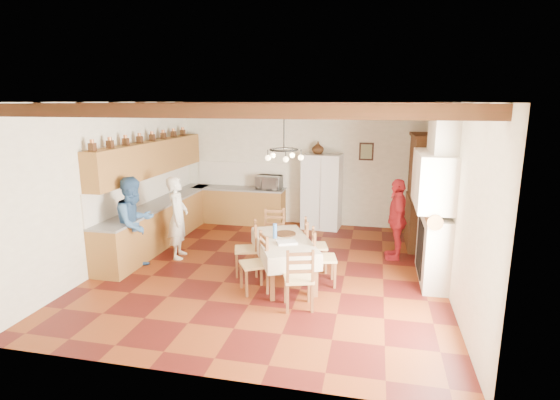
{
  "coord_description": "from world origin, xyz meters",
  "views": [
    {
      "loc": [
        1.77,
        -7.29,
        3.01
      ],
      "look_at": [
        0.1,
        0.3,
        1.25
      ],
      "focal_mm": 28.0,
      "sensor_mm": 36.0,
      "label": 1
    }
  ],
  "objects_px": {
    "chair_end_near": "(299,277)",
    "refrigerator": "(322,191)",
    "dining_table": "(284,244)",
    "chair_left_far": "(246,248)",
    "person_man": "(178,217)",
    "person_woman_red": "(397,219)",
    "microwave": "(269,182)",
    "chair_end_far": "(275,234)",
    "person_woman_blue": "(135,224)",
    "chair_right_near": "(324,257)",
    "chair_left_near": "(254,263)",
    "chair_right_far": "(316,245)",
    "hutch": "(422,191)"
  },
  "relations": [
    {
      "from": "chair_left_near",
      "to": "chair_right_near",
      "type": "bearing_deg",
      "value": 85.53
    },
    {
      "from": "hutch",
      "to": "chair_end_far",
      "type": "height_order",
      "value": "hutch"
    },
    {
      "from": "refrigerator",
      "to": "chair_left_near",
      "type": "height_order",
      "value": "refrigerator"
    },
    {
      "from": "chair_right_near",
      "to": "chair_end_far",
      "type": "distance_m",
      "value": 1.52
    },
    {
      "from": "refrigerator",
      "to": "chair_right_near",
      "type": "xyz_separation_m",
      "value": [
        0.46,
        -3.42,
        -0.42
      ]
    },
    {
      "from": "hutch",
      "to": "person_man",
      "type": "relative_size",
      "value": 1.47
    },
    {
      "from": "chair_left_near",
      "to": "person_woman_blue",
      "type": "height_order",
      "value": "person_woman_blue"
    },
    {
      "from": "chair_end_near",
      "to": "refrigerator",
      "type": "bearing_deg",
      "value": -104.04
    },
    {
      "from": "chair_left_far",
      "to": "person_woman_red",
      "type": "bearing_deg",
      "value": 100.85
    },
    {
      "from": "chair_end_far",
      "to": "person_woman_blue",
      "type": "xyz_separation_m",
      "value": [
        -2.33,
        -1.1,
        0.38
      ]
    },
    {
      "from": "refrigerator",
      "to": "person_woman_blue",
      "type": "bearing_deg",
      "value": -125.79
    },
    {
      "from": "chair_end_far",
      "to": "chair_right_far",
      "type": "bearing_deg",
      "value": -40.86
    },
    {
      "from": "chair_right_near",
      "to": "chair_end_near",
      "type": "distance_m",
      "value": 0.98
    },
    {
      "from": "refrigerator",
      "to": "chair_right_near",
      "type": "bearing_deg",
      "value": -77.52
    },
    {
      "from": "dining_table",
      "to": "chair_right_near",
      "type": "distance_m",
      "value": 0.71
    },
    {
      "from": "chair_right_far",
      "to": "chair_left_far",
      "type": "bearing_deg",
      "value": 96.45
    },
    {
      "from": "chair_end_far",
      "to": "person_woman_blue",
      "type": "height_order",
      "value": "person_woman_blue"
    },
    {
      "from": "person_man",
      "to": "person_woman_red",
      "type": "relative_size",
      "value": 1.02
    },
    {
      "from": "person_woman_red",
      "to": "microwave",
      "type": "bearing_deg",
      "value": -123.1
    },
    {
      "from": "hutch",
      "to": "refrigerator",
      "type": "bearing_deg",
      "value": 155.37
    },
    {
      "from": "hutch",
      "to": "chair_left_near",
      "type": "relative_size",
      "value": 2.47
    },
    {
      "from": "person_man",
      "to": "chair_left_far",
      "type": "bearing_deg",
      "value": -121.71
    },
    {
      "from": "person_man",
      "to": "hutch",
      "type": "bearing_deg",
      "value": -81.51
    },
    {
      "from": "chair_end_near",
      "to": "microwave",
      "type": "xyz_separation_m",
      "value": [
        -1.51,
        4.32,
        0.59
      ]
    },
    {
      "from": "chair_left_far",
      "to": "person_man",
      "type": "xyz_separation_m",
      "value": [
        -1.54,
        0.55,
        0.33
      ]
    },
    {
      "from": "hutch",
      "to": "person_woman_blue",
      "type": "relative_size",
      "value": 1.38
    },
    {
      "from": "chair_end_near",
      "to": "chair_right_near",
      "type": "bearing_deg",
      "value": -121.86
    },
    {
      "from": "chair_left_near",
      "to": "chair_left_far",
      "type": "xyz_separation_m",
      "value": [
        -0.33,
        0.67,
        0.0
      ]
    },
    {
      "from": "chair_left_near",
      "to": "person_woman_blue",
      "type": "bearing_deg",
      "value": -132.53
    },
    {
      "from": "chair_end_far",
      "to": "refrigerator",
      "type": "bearing_deg",
      "value": 62.65
    },
    {
      "from": "dining_table",
      "to": "chair_left_near",
      "type": "relative_size",
      "value": 1.95
    },
    {
      "from": "dining_table",
      "to": "chair_left_far",
      "type": "relative_size",
      "value": 1.95
    },
    {
      "from": "dining_table",
      "to": "chair_right_near",
      "type": "bearing_deg",
      "value": -1.69
    },
    {
      "from": "chair_end_far",
      "to": "microwave",
      "type": "xyz_separation_m",
      "value": [
        -0.67,
        2.31,
        0.59
      ]
    },
    {
      "from": "refrigerator",
      "to": "person_woman_blue",
      "type": "height_order",
      "value": "refrigerator"
    },
    {
      "from": "refrigerator",
      "to": "dining_table",
      "type": "relative_size",
      "value": 0.96
    },
    {
      "from": "chair_end_near",
      "to": "chair_end_far",
      "type": "relative_size",
      "value": 1.0
    },
    {
      "from": "chair_left_far",
      "to": "person_woman_blue",
      "type": "bearing_deg",
      "value": -102.41
    },
    {
      "from": "chair_left_far",
      "to": "person_man",
      "type": "bearing_deg",
      "value": -127.1
    },
    {
      "from": "chair_right_near",
      "to": "person_woman_blue",
      "type": "bearing_deg",
      "value": 78.09
    },
    {
      "from": "hutch",
      "to": "chair_right_near",
      "type": "bearing_deg",
      "value": -126.35
    },
    {
      "from": "chair_left_far",
      "to": "microwave",
      "type": "height_order",
      "value": "microwave"
    },
    {
      "from": "person_woman_red",
      "to": "chair_end_near",
      "type": "bearing_deg",
      "value": -32.36
    },
    {
      "from": "hutch",
      "to": "chair_right_near",
      "type": "xyz_separation_m",
      "value": [
        -1.74,
        -2.45,
        -0.7
      ]
    },
    {
      "from": "refrigerator",
      "to": "chair_right_near",
      "type": "height_order",
      "value": "refrigerator"
    },
    {
      "from": "hutch",
      "to": "dining_table",
      "type": "height_order",
      "value": "hutch"
    },
    {
      "from": "person_woman_red",
      "to": "microwave",
      "type": "xyz_separation_m",
      "value": [
        -2.98,
        1.82,
        0.28
      ]
    },
    {
      "from": "person_man",
      "to": "person_woman_blue",
      "type": "height_order",
      "value": "person_woman_blue"
    },
    {
      "from": "person_man",
      "to": "person_woman_blue",
      "type": "distance_m",
      "value": 0.88
    },
    {
      "from": "chair_right_far",
      "to": "person_man",
      "type": "bearing_deg",
      "value": 73.54
    }
  ]
}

